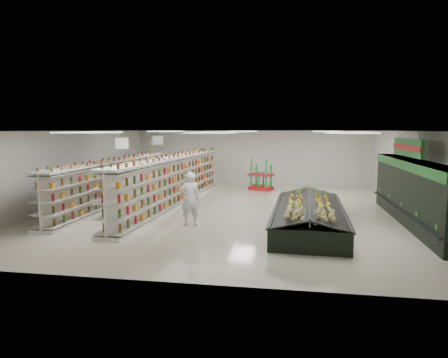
% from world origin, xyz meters
% --- Properties ---
extents(floor, '(16.00, 16.00, 0.00)m').
position_xyz_m(floor, '(0.00, 0.00, 0.00)').
color(floor, beige).
rests_on(floor, ground).
extents(ceiling, '(14.00, 16.00, 0.02)m').
position_xyz_m(ceiling, '(0.00, 0.00, 3.20)').
color(ceiling, white).
rests_on(ceiling, wall_back).
extents(wall_back, '(14.00, 0.02, 3.20)m').
position_xyz_m(wall_back, '(0.00, 8.00, 1.60)').
color(wall_back, silver).
rests_on(wall_back, floor).
extents(wall_front, '(14.00, 0.02, 3.20)m').
position_xyz_m(wall_front, '(0.00, -8.00, 1.60)').
color(wall_front, silver).
rests_on(wall_front, floor).
extents(wall_left, '(0.02, 16.00, 3.20)m').
position_xyz_m(wall_left, '(-7.00, 0.00, 1.60)').
color(wall_left, silver).
rests_on(wall_left, floor).
extents(wall_right, '(0.02, 16.00, 3.20)m').
position_xyz_m(wall_right, '(7.00, 0.00, 1.60)').
color(wall_right, silver).
rests_on(wall_right, floor).
extents(produce_wall_case, '(0.93, 8.00, 2.20)m').
position_xyz_m(produce_wall_case, '(6.53, -1.50, 1.24)').
color(produce_wall_case, black).
rests_on(produce_wall_case, floor).
extents(aisle_sign_near, '(0.52, 0.06, 0.75)m').
position_xyz_m(aisle_sign_near, '(-3.80, -2.00, 2.75)').
color(aisle_sign_near, white).
rests_on(aisle_sign_near, ceiling).
extents(aisle_sign_far, '(0.52, 0.06, 0.75)m').
position_xyz_m(aisle_sign_far, '(-3.80, 2.00, 2.75)').
color(aisle_sign_far, white).
rests_on(aisle_sign_far, ceiling).
extents(hortifruti_banner, '(0.12, 3.20, 0.95)m').
position_xyz_m(hortifruti_banner, '(6.25, -1.50, 2.65)').
color(hortifruti_banner, '#1D6D25').
rests_on(hortifruti_banner, ceiling).
extents(gondola_left, '(0.94, 11.19, 1.94)m').
position_xyz_m(gondola_left, '(-5.26, 0.71, 0.89)').
color(gondola_left, white).
rests_on(gondola_left, floor).
extents(gondola_center, '(1.53, 12.15, 2.10)m').
position_xyz_m(gondola_center, '(-2.62, 0.72, 0.96)').
color(gondola_center, white).
rests_on(gondola_center, floor).
extents(produce_island, '(2.54, 6.48, 0.96)m').
position_xyz_m(produce_island, '(2.98, -2.43, 0.43)').
color(produce_island, black).
rests_on(produce_island, floor).
extents(soda_endcap, '(1.47, 1.25, 1.58)m').
position_xyz_m(soda_endcap, '(0.79, 5.57, 0.77)').
color(soda_endcap, red).
rests_on(soda_endcap, floor).
extents(shopper_main, '(0.79, 0.67, 1.85)m').
position_xyz_m(shopper_main, '(-1.00, -2.95, 0.92)').
color(shopper_main, white).
rests_on(shopper_main, floor).
extents(shopper_background, '(0.75, 0.94, 1.68)m').
position_xyz_m(shopper_background, '(-2.80, 5.00, 0.84)').
color(shopper_background, tan).
rests_on(shopper_background, floor).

